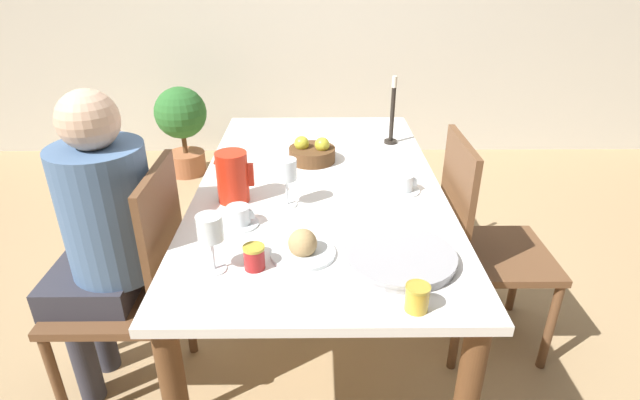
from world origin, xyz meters
The scene contains 17 objects.
ground_plane centered at (0.00, 0.00, 0.00)m, with size 20.00×20.00×0.00m, color tan.
dining_table centered at (0.00, 0.00, 0.63)m, with size 0.93×1.69×0.72m.
chair_person_side centered at (-0.65, -0.33, 0.48)m, with size 0.42×0.42×0.92m.
chair_opposite centered at (0.65, -0.06, 0.48)m, with size 0.42×0.42×0.92m.
person_seated centered at (-0.74, -0.31, 0.69)m, with size 0.39×0.41×1.17m.
red_pitcher centered at (-0.31, -0.15, 0.82)m, with size 0.14×0.11×0.19m.
wine_glass_water centered at (-0.12, -0.19, 0.85)m, with size 0.07×0.07×0.18m.
wine_glass_juice centered at (-0.30, -0.59, 0.85)m, with size 0.07×0.07×0.17m.
teacup_near_person centered at (-0.27, -0.33, 0.75)m, with size 0.13×0.13×0.07m.
teacup_across centered at (0.31, -0.08, 0.75)m, with size 0.13×0.13×0.07m.
serving_tray centered at (0.23, -0.56, 0.74)m, with size 0.33×0.33×0.03m.
bread_plate centered at (-0.05, -0.52, 0.75)m, with size 0.20×0.20×0.09m.
jam_jar_amber centered at (0.24, -0.77, 0.76)m, with size 0.06×0.06×0.07m.
jam_jar_red centered at (-0.19, -0.59, 0.76)m, with size 0.06×0.06×0.07m.
fruit_bowl centered at (-0.03, 0.22, 0.76)m, with size 0.20×0.20×0.11m.
candlestick_tall centered at (0.34, 0.44, 0.85)m, with size 0.06×0.06×0.31m.
potted_plant centered at (-1.00, 1.77, 0.40)m, with size 0.38×0.38×0.67m.
Camera 1 is at (-0.01, -1.78, 1.54)m, focal length 28.00 mm.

